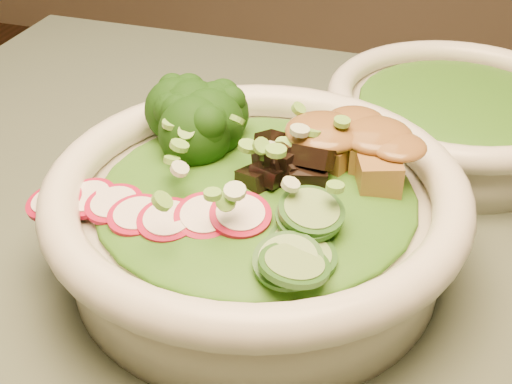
% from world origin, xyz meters
% --- Properties ---
extents(salad_bowl, '(0.31, 0.31, 0.08)m').
position_xyz_m(salad_bowl, '(-0.16, -0.02, 0.79)').
color(salad_bowl, white).
rests_on(salad_bowl, dining_table).
extents(side_bowl, '(0.24, 0.24, 0.07)m').
position_xyz_m(side_bowl, '(-0.03, 0.20, 0.79)').
color(side_bowl, white).
rests_on(side_bowl, dining_table).
extents(lettuce_bed, '(0.23, 0.23, 0.03)m').
position_xyz_m(lettuce_bed, '(-0.16, -0.02, 0.82)').
color(lettuce_bed, '#165512').
rests_on(lettuce_bed, salad_bowl).
extents(side_lettuce, '(0.16, 0.16, 0.02)m').
position_xyz_m(side_lettuce, '(-0.03, 0.20, 0.80)').
color(side_lettuce, '#165512').
rests_on(side_lettuce, side_bowl).
extents(broccoli_florets, '(0.11, 0.10, 0.05)m').
position_xyz_m(broccoli_florets, '(-0.21, 0.03, 0.84)').
color(broccoli_florets, black).
rests_on(broccoli_florets, salad_bowl).
extents(radish_slices, '(0.13, 0.08, 0.02)m').
position_xyz_m(radish_slices, '(-0.21, -0.08, 0.82)').
color(radish_slices, '#A50C2E').
rests_on(radish_slices, salad_bowl).
extents(cucumber_slices, '(0.10, 0.10, 0.04)m').
position_xyz_m(cucumber_slices, '(-0.11, -0.08, 0.83)').
color(cucumber_slices, '#79A75D').
rests_on(cucumber_slices, salad_bowl).
extents(mushroom_heap, '(0.10, 0.10, 0.05)m').
position_xyz_m(mushroom_heap, '(-0.15, -0.01, 0.83)').
color(mushroom_heap, black).
rests_on(mushroom_heap, salad_bowl).
extents(tofu_cubes, '(0.12, 0.10, 0.04)m').
position_xyz_m(tofu_cubes, '(-0.11, 0.03, 0.83)').
color(tofu_cubes, '#A06735').
rests_on(tofu_cubes, salad_bowl).
extents(peanut_sauce, '(0.08, 0.06, 0.02)m').
position_xyz_m(peanut_sauce, '(-0.11, 0.03, 0.85)').
color(peanut_sauce, brown).
rests_on(peanut_sauce, tofu_cubes).
extents(scallion_garnish, '(0.22, 0.22, 0.03)m').
position_xyz_m(scallion_garnish, '(-0.16, -0.02, 0.85)').
color(scallion_garnish, '#72B841').
rests_on(scallion_garnish, salad_bowl).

